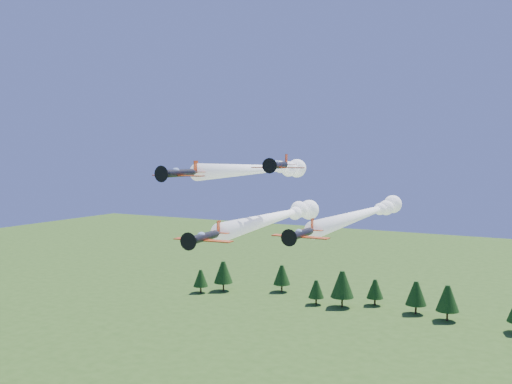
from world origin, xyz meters
The scene contains 5 objects.
plane_lead centered at (-3.18, 16.70, 39.88)m, with size 9.46×46.31×3.70m.
plane_left centered at (-9.69, 23.40, 47.37)m, with size 7.99×46.12×3.70m.
plane_right centered at (6.54, 31.83, 39.47)m, with size 7.88×54.44×3.70m.
plane_slot centered at (1.00, 7.72, 48.39)m, with size 7.84×8.54×2.74m.
treeline centered at (4.16, 111.55, 6.61)m, with size 162.38×21.05×11.92m.
Camera 1 is at (37.73, -66.69, 49.94)m, focal length 40.00 mm.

